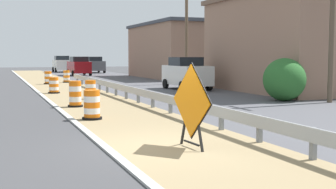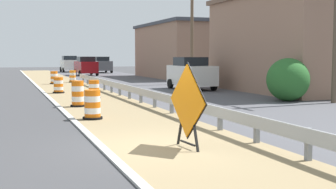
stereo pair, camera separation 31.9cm
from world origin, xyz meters
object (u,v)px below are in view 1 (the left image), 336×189
Objects in this scene: car_trailing_near_lane at (187,73)px; car_mid_far_lane at (94,65)px; traffic_barrel_far at (54,86)px; warning_sign_diamond at (191,103)px; car_lead_near_lane at (62,64)px; utility_pole_mid at (187,25)px; traffic_barrel_mid at (90,91)px; car_lead_far_lane at (79,66)px; utility_pole_near at (332,19)px; traffic_barrel_nearest at (92,106)px; traffic_barrel_farthest at (67,77)px; traffic_barrel_farther at (48,78)px; traffic_barrel_close at (75,95)px.

car_mid_far_lane is at bearing 178.17° from car_trailing_near_lane.
traffic_barrel_far is 32.26m from car_mid_far_lane.
warning_sign_diamond is at bearing -24.32° from car_trailing_near_lane.
utility_pole_mid is (5.53, -29.74, 3.46)m from car_lead_near_lane.
car_mid_far_lane is (7.61, 35.18, 0.62)m from traffic_barrel_mid.
utility_pole_near is at bearing -171.08° from car_lead_far_lane.
utility_pole_mid is (2.29, 5.31, 3.50)m from car_trailing_near_lane.
car_lead_near_lane is (5.42, 46.66, 0.64)m from traffic_barrel_nearest.
utility_pole_near reaches higher than car_lead_near_lane.
utility_pole_mid reaches higher than warning_sign_diamond.
traffic_barrel_far is 8.56m from car_trailing_near_lane.
traffic_barrel_farthest is 13.28m from car_lead_far_lane.
car_trailing_near_lane is at bearing 53.27° from traffic_barrel_nearest.
traffic_barrel_mid is 0.23× the size of car_trailing_near_lane.
warning_sign_diamond is at bearing -88.98° from traffic_barrel_farther.
car_trailing_near_lane is at bearing -48.56° from traffic_barrel_farther.
traffic_barrel_farther is at bearing -135.43° from traffic_barrel_farthest.
traffic_barrel_far is at bearing 107.65° from traffic_barrel_mid.
traffic_barrel_farthest is 0.22× the size of car_lead_near_lane.
traffic_barrel_farthest is at bearing -18.78° from car_mid_far_lane.
traffic_barrel_farthest is at bearing 82.69° from traffic_barrel_close.
traffic_barrel_far is at bearing -102.35° from traffic_barrel_farthest.
traffic_barrel_close reaches higher than traffic_barrel_far.
car_trailing_near_lane reaches higher than traffic_barrel_mid.
traffic_barrel_mid is 0.95× the size of traffic_barrel_farther.
traffic_barrel_mid is (1.45, 7.43, -0.03)m from traffic_barrel_nearest.
car_lead_far_lane reaches higher than traffic_barrel_farther.
car_trailing_near_lane is at bearing -113.36° from utility_pole_mid.
traffic_barrel_farther is 15.32m from car_lead_far_lane.
traffic_barrel_far is 0.13× the size of utility_pole_near.
traffic_barrel_far is at bearing -94.15° from traffic_barrel_farther.
warning_sign_diamond is at bearing -90.94° from traffic_barrel_mid.
utility_pole_near is 15.42m from utility_pole_mid.
traffic_barrel_mid is (0.22, 13.12, -0.65)m from warning_sign_diamond.
traffic_barrel_farther is 26.54m from car_lead_near_lane.
traffic_barrel_nearest reaches higher than traffic_barrel_farther.
car_lead_far_lane is at bearing 81.21° from traffic_barrel_mid.
car_lead_far_lane is (4.48, 40.71, -0.02)m from warning_sign_diamond.
car_mid_far_lane is at bearing 94.21° from utility_pole_mid.
traffic_barrel_farthest is (0.98, 14.75, 0.02)m from traffic_barrel_mid.
car_lead_far_lane is at bearing -24.58° from car_mid_far_lane.
traffic_barrel_mid is 0.11× the size of utility_pole_mid.
traffic_barrel_nearest is 0.24× the size of car_trailing_near_lane.
traffic_barrel_far is 12.75m from utility_pole_mid.
traffic_barrel_far is 0.94× the size of traffic_barrel_farther.
traffic_barrel_mid is at bearing -135.06° from utility_pole_mid.
car_lead_near_lane is at bearing 83.37° from traffic_barrel_nearest.
traffic_barrel_farthest is 10.83m from utility_pole_mid.
traffic_barrel_nearest is at bearing -101.03° from traffic_barrel_mid.
car_mid_far_lane is at bearing -104.43° from warning_sign_diamond.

